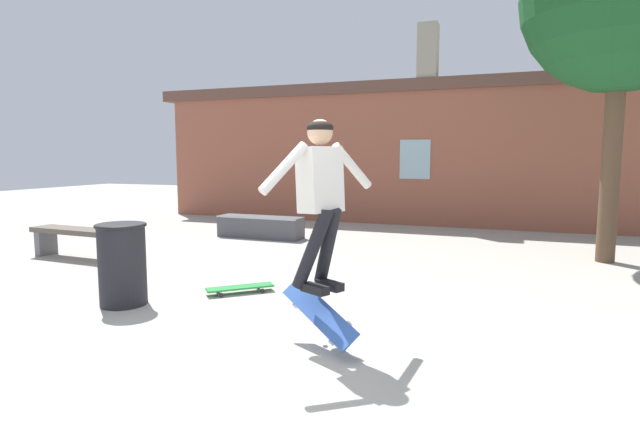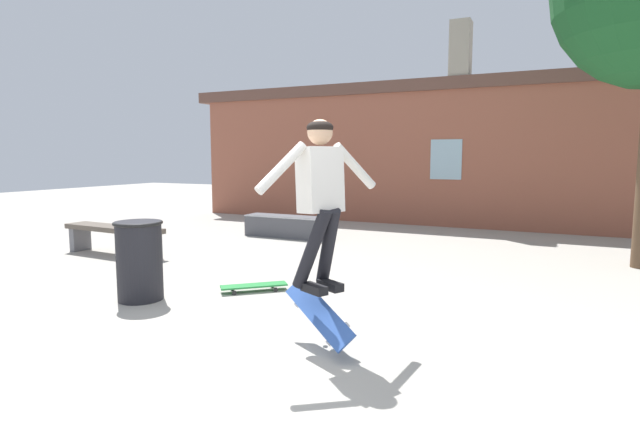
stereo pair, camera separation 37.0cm
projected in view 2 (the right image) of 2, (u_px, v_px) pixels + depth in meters
name	position (u px, v px, depth m)	size (l,w,h in m)	color
ground_plane	(217.00, 379.00, 3.65)	(40.00, 40.00, 0.00)	#A39E93
building_backdrop	(455.00, 150.00, 11.35)	(14.17, 0.52, 4.59)	#93513D
park_bench	(114.00, 233.00, 8.18)	(1.97, 0.49, 0.48)	brown
skate_ledge	(287.00, 226.00, 10.02)	(1.74, 0.49, 0.43)	#4C4C51
trash_bin	(139.00, 259.00, 5.62)	(0.54, 0.54, 0.90)	black
skater	(320.00, 189.00, 4.11)	(0.62, 1.13, 1.43)	silver
skateboard_flipping	(319.00, 312.00, 4.20)	(0.82, 0.54, 0.45)	#2D519E
skateboard_resting	(254.00, 286.00, 6.00)	(0.71, 0.67, 0.08)	#237F38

